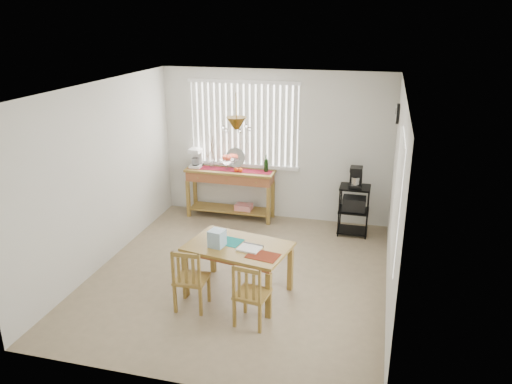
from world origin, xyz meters
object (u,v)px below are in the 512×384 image
(chair_left, at_px, (191,279))
(chair_right, at_px, (251,295))
(cart_items, at_px, (356,177))
(sideboard, at_px, (231,182))
(dining_table, at_px, (238,251))
(wire_cart, at_px, (354,206))

(chair_left, distance_m, chair_right, 0.81)
(cart_items, bearing_deg, sideboard, 174.94)
(sideboard, distance_m, dining_table, 2.61)
(chair_left, height_order, chair_right, chair_left)
(wire_cart, bearing_deg, chair_right, -108.34)
(wire_cart, bearing_deg, chair_left, -122.48)
(sideboard, xyz_separation_m, cart_items, (2.17, -0.19, 0.32))
(sideboard, distance_m, chair_left, 3.01)
(sideboard, relative_size, cart_items, 4.61)
(cart_items, bearing_deg, wire_cart, -90.00)
(sideboard, xyz_separation_m, chair_left, (0.40, -2.97, -0.26))
(sideboard, height_order, chair_left, sideboard)
(dining_table, height_order, chair_left, chair_left)
(cart_items, relative_size, chair_right, 0.42)
(wire_cart, height_order, cart_items, cart_items)
(dining_table, xyz_separation_m, chair_right, (0.34, -0.64, -0.21))
(sideboard, distance_m, chair_right, 3.34)
(sideboard, height_order, dining_table, sideboard)
(sideboard, height_order, cart_items, cart_items)
(wire_cart, bearing_deg, dining_table, -119.98)
(wire_cart, height_order, chair_left, wire_cart)
(dining_table, distance_m, chair_left, 0.71)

